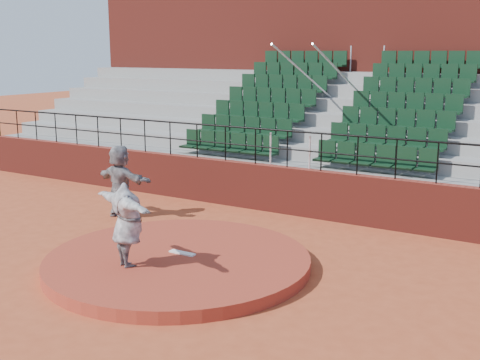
# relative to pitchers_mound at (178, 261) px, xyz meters

# --- Properties ---
(ground) EXTENTS (90.00, 90.00, 0.00)m
(ground) POSITION_rel_pitchers_mound_xyz_m (0.00, 0.00, -0.12)
(ground) COLOR #AD4827
(ground) RESTS_ON ground
(pitchers_mound) EXTENTS (5.50, 5.50, 0.25)m
(pitchers_mound) POSITION_rel_pitchers_mound_xyz_m (0.00, 0.00, 0.00)
(pitchers_mound) COLOR #9E3623
(pitchers_mound) RESTS_ON ground
(pitching_rubber) EXTENTS (0.60, 0.15, 0.03)m
(pitching_rubber) POSITION_rel_pitchers_mound_xyz_m (0.00, 0.15, 0.14)
(pitching_rubber) COLOR white
(pitching_rubber) RESTS_ON pitchers_mound
(boundary_wall) EXTENTS (24.00, 0.30, 1.30)m
(boundary_wall) POSITION_rel_pitchers_mound_xyz_m (0.00, 5.00, 0.53)
(boundary_wall) COLOR maroon
(boundary_wall) RESTS_ON ground
(wall_railing) EXTENTS (24.04, 0.05, 1.03)m
(wall_railing) POSITION_rel_pitchers_mound_xyz_m (0.00, 5.00, 1.90)
(wall_railing) COLOR black
(wall_railing) RESTS_ON boundary_wall
(seating_deck) EXTENTS (24.00, 5.97, 4.63)m
(seating_deck) POSITION_rel_pitchers_mound_xyz_m (0.00, 8.65, 1.32)
(seating_deck) COLOR gray
(seating_deck) RESTS_ON ground
(press_box_facade) EXTENTS (24.00, 3.00, 7.10)m
(press_box_facade) POSITION_rel_pitchers_mound_xyz_m (0.00, 12.60, 3.43)
(press_box_facade) COLOR maroon
(press_box_facade) RESTS_ON ground
(pitcher) EXTENTS (2.14, 1.31, 1.69)m
(pitcher) POSITION_rel_pitchers_mound_xyz_m (-0.47, -0.99, 0.97)
(pitcher) COLOR black
(pitcher) RESTS_ON pitchers_mound
(fielder) EXTENTS (1.87, 0.72, 1.98)m
(fielder) POSITION_rel_pitchers_mound_xyz_m (-3.66, 2.34, 0.86)
(fielder) COLOR black
(fielder) RESTS_ON ground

